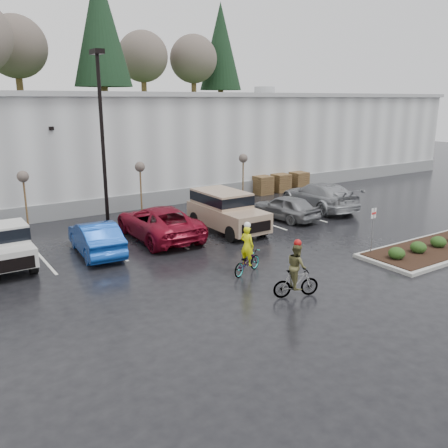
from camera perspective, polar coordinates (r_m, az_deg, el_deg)
ground at (r=19.35m, az=10.39°, el=-5.93°), size 120.00×120.00×0.00m
warehouse at (r=37.28m, az=-13.64°, el=9.61°), size 60.50×15.50×7.20m
wooded_ridge at (r=59.41m, az=-21.44°, el=10.19°), size 80.00×25.00×6.00m
lamppost at (r=26.41m, az=-14.55°, el=12.01°), size 0.50×1.00×9.22m
sapling_west at (r=26.65m, az=-23.01°, el=4.92°), size 0.60×0.60×3.20m
sapling_mid at (r=28.52m, az=-10.07°, el=6.45°), size 0.60×0.60×3.20m
sapling_east at (r=32.22m, az=2.33°, el=7.60°), size 0.60×0.60×3.20m
pallet_stack_a at (r=34.81m, az=4.68°, el=4.69°), size 1.20×1.20×1.35m
pallet_stack_b at (r=35.87m, az=6.82°, el=4.94°), size 1.20×1.20×1.35m
pallet_stack_c at (r=37.04m, az=8.96°, el=5.17°), size 1.20×1.20×1.35m
curb_island at (r=23.99m, az=24.30°, el=-2.75°), size 8.00×3.00×0.15m
mulch_bed at (r=23.96m, az=24.32°, el=-2.53°), size 7.60×2.60×0.04m
shrub_a at (r=21.49m, az=20.06°, el=-3.33°), size 0.70×0.70×0.52m
shrub_b at (r=22.68m, az=22.34°, el=-2.62°), size 0.70×0.70×0.52m
shrub_c at (r=23.90m, az=24.38°, el=-1.97°), size 0.70×0.70×0.52m
fire_lane_sign at (r=21.76m, az=17.46°, el=-0.16°), size 0.30×0.05×2.20m
car_blue at (r=21.99m, az=-15.17°, el=-1.61°), size 1.94×4.66×1.50m
car_red at (r=23.81m, az=-7.89°, el=0.21°), size 2.89×5.99×1.64m
suv_tan at (r=24.89m, az=0.42°, el=1.49°), size 2.20×5.10×2.06m
car_grey at (r=27.55m, az=7.35°, el=2.03°), size 2.26×4.45×1.45m
car_far_silver at (r=30.47m, az=11.35°, el=3.34°), size 3.06×6.14×1.71m
cyclist_hivis at (r=18.93m, az=2.78°, el=-4.02°), size 1.85×1.20×2.12m
cyclist_olive at (r=16.86m, az=8.69°, el=-6.18°), size 1.69×0.98×2.11m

